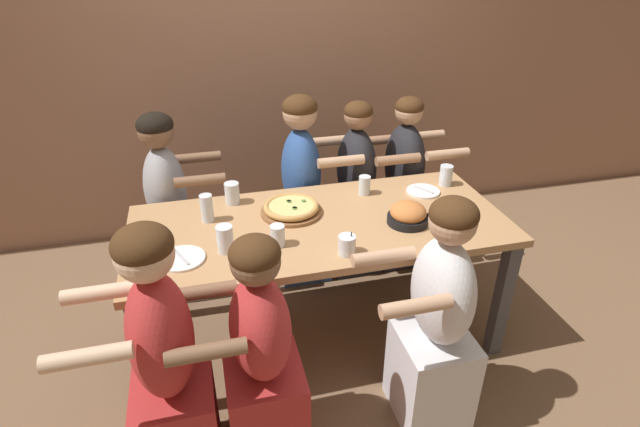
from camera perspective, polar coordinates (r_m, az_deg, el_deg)
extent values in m
plane|color=brown|center=(2.99, 0.00, -13.51)|extent=(18.00, 18.00, 0.00)
cube|color=#9E7056|center=(3.65, -6.06, 22.25)|extent=(10.00, 0.06, 3.20)
cube|color=tan|center=(2.55, 0.00, -1.38)|extent=(1.91, 0.85, 0.04)
cube|color=#4C4C51|center=(2.46, -19.25, -15.71)|extent=(0.07, 0.07, 0.71)
cube|color=#4C4C51|center=(2.82, 20.10, -9.20)|extent=(0.07, 0.07, 0.71)
cube|color=#4C4C51|center=(3.02, -18.60, -6.17)|extent=(0.07, 0.07, 0.71)
cube|color=#4C4C51|center=(3.33, 13.55, -1.92)|extent=(0.07, 0.07, 0.71)
cylinder|color=brown|center=(2.63, -3.30, 0.23)|extent=(0.32, 0.32, 0.02)
torus|color=tan|center=(2.61, -3.31, 0.78)|extent=(0.29, 0.29, 0.03)
cylinder|color=#E5C675|center=(2.62, -3.31, 0.67)|extent=(0.25, 0.25, 0.03)
cylinder|color=#4C7A3D|center=(2.65, -3.62, 1.44)|extent=(0.02, 0.02, 0.01)
cylinder|color=#4C7A3D|center=(2.64, -3.54, 1.39)|extent=(0.02, 0.02, 0.01)
cylinder|color=#4C7A3D|center=(2.57, -2.91, 0.61)|extent=(0.02, 0.02, 0.01)
cylinder|color=#4C7A3D|center=(2.64, -1.87, 1.45)|extent=(0.02, 0.02, 0.01)
cylinder|color=#4C7A3D|center=(2.58, -2.92, 0.67)|extent=(0.02, 0.02, 0.01)
cylinder|color=black|center=(2.56, 9.97, -0.66)|extent=(0.21, 0.21, 0.04)
cylinder|color=black|center=(2.62, 13.00, -0.06)|extent=(0.09, 0.02, 0.02)
ellipsoid|color=#C17038|center=(2.54, 10.05, 0.18)|extent=(0.18, 0.18, 0.10)
cylinder|color=white|center=(2.34, -15.53, -4.99)|extent=(0.21, 0.21, 0.01)
cube|color=#B7B7BC|center=(2.33, -15.56, -4.81)|extent=(0.07, 0.14, 0.01)
cylinder|color=white|center=(2.90, 11.70, 2.51)|extent=(0.19, 0.19, 0.01)
cube|color=#B7B7BC|center=(2.90, 11.72, 2.67)|extent=(0.08, 0.12, 0.01)
cylinder|color=silver|center=(2.28, 3.09, -3.61)|extent=(0.08, 0.08, 0.09)
cylinder|color=#1EA8DB|center=(2.28, 3.08, -3.88)|extent=(0.07, 0.07, 0.07)
cylinder|color=black|center=(2.27, 3.55, -3.30)|extent=(0.01, 0.01, 0.11)
cylinder|color=silver|center=(2.34, -4.87, -2.53)|extent=(0.07, 0.07, 0.10)
cylinder|color=silver|center=(2.35, -4.85, -2.99)|extent=(0.06, 0.06, 0.06)
cylinder|color=silver|center=(2.32, -10.80, -2.89)|extent=(0.08, 0.08, 0.13)
cylinder|color=silver|center=(2.33, -10.73, -3.50)|extent=(0.07, 0.07, 0.07)
cylinder|color=silver|center=(2.81, 5.11, 3.24)|extent=(0.07, 0.07, 0.11)
cylinder|color=black|center=(2.83, 5.08, 2.74)|extent=(0.06, 0.06, 0.05)
cylinder|color=silver|center=(3.00, 14.19, 4.24)|extent=(0.07, 0.07, 0.12)
cylinder|color=silver|center=(2.74, -10.01, 2.30)|extent=(0.08, 0.08, 0.12)
cylinder|color=black|center=(2.75, -9.97, 1.80)|extent=(0.07, 0.07, 0.06)
cylinder|color=silver|center=(2.58, -12.81, 0.60)|extent=(0.06, 0.06, 0.15)
cylinder|color=black|center=(2.60, -12.74, 0.02)|extent=(0.06, 0.06, 0.09)
cube|color=silver|center=(2.50, 12.49, -17.49)|extent=(0.32, 0.34, 0.47)
ellipsoid|color=silver|center=(2.18, 13.84, -8.67)|extent=(0.24, 0.36, 0.50)
sphere|color=tan|center=(2.00, 14.96, -0.90)|extent=(0.19, 0.19, 0.19)
ellipsoid|color=#422814|center=(1.98, 15.08, -0.06)|extent=(0.19, 0.19, 0.13)
cylinder|color=tan|center=(1.92, 10.92, -10.39)|extent=(0.28, 0.06, 0.06)
cylinder|color=tan|center=(2.17, 7.26, -4.91)|extent=(0.28, 0.06, 0.06)
cube|color=#B22D2D|center=(2.33, -6.15, -21.21)|extent=(0.32, 0.34, 0.47)
ellipsoid|color=#B22D2D|center=(2.00, -6.84, -12.80)|extent=(0.24, 0.36, 0.44)
sphere|color=brown|center=(1.81, -7.41, -5.42)|extent=(0.19, 0.19, 0.19)
ellipsoid|color=#422814|center=(1.79, -7.47, -4.56)|extent=(0.19, 0.19, 0.13)
cylinder|color=brown|center=(1.82, -12.86, -15.18)|extent=(0.28, 0.06, 0.06)
cylinder|color=brown|center=(2.08, -13.35, -8.72)|extent=(0.28, 0.06, 0.06)
cube|color=#2D5193|center=(3.35, -2.02, -3.20)|extent=(0.32, 0.34, 0.47)
ellipsoid|color=#2D5193|center=(3.11, -2.18, 4.81)|extent=(0.24, 0.36, 0.56)
sphere|color=tan|center=(2.98, -2.32, 11.42)|extent=(0.20, 0.20, 0.20)
ellipsoid|color=#422814|center=(2.97, -2.33, 12.08)|extent=(0.21, 0.21, 0.14)
cylinder|color=tan|center=(3.26, 0.70, 8.24)|extent=(0.28, 0.06, 0.06)
cylinder|color=tan|center=(2.96, 2.41, 5.97)|extent=(0.28, 0.06, 0.06)
cube|color=#B22D2D|center=(2.34, -15.79, -22.30)|extent=(0.32, 0.34, 0.47)
ellipsoid|color=#B22D2D|center=(1.98, -17.74, -13.14)|extent=(0.24, 0.36, 0.53)
sphere|color=beige|center=(1.77, -19.47, -4.36)|extent=(0.20, 0.20, 0.20)
ellipsoid|color=#422814|center=(1.75, -19.65, -3.39)|extent=(0.21, 0.21, 0.14)
cylinder|color=beige|center=(1.82, -25.04, -14.64)|extent=(0.28, 0.06, 0.06)
cylinder|color=beige|center=(2.08, -23.74, -8.28)|extent=(0.28, 0.06, 0.06)
cube|color=#232328|center=(3.54, 8.98, -1.69)|extent=(0.32, 0.34, 0.47)
ellipsoid|color=#232328|center=(3.32, 9.63, 5.72)|extent=(0.24, 0.36, 0.53)
sphere|color=tan|center=(3.20, 10.15, 11.44)|extent=(0.18, 0.18, 0.18)
ellipsoid|color=#422814|center=(3.19, 10.19, 11.96)|extent=(0.18, 0.18, 0.12)
cylinder|color=tan|center=(3.50, 11.82, 8.70)|extent=(0.28, 0.06, 0.06)
cylinder|color=tan|center=(3.22, 14.36, 6.59)|extent=(0.28, 0.06, 0.06)
cube|color=#232328|center=(3.43, 3.88, -2.40)|extent=(0.32, 0.34, 0.47)
ellipsoid|color=#232328|center=(3.20, 4.17, 5.19)|extent=(0.24, 0.36, 0.52)
sphere|color=#9E7051|center=(3.08, 4.40, 11.07)|extent=(0.17, 0.17, 0.17)
ellipsoid|color=#422814|center=(3.07, 4.42, 11.61)|extent=(0.18, 0.18, 0.12)
cylinder|color=#9E7051|center=(3.38, 6.69, 8.31)|extent=(0.28, 0.06, 0.06)
cylinder|color=#9E7051|center=(3.08, 8.89, 6.11)|extent=(0.28, 0.06, 0.06)
cube|color=#99999E|center=(3.31, -16.04, -4.93)|extent=(0.32, 0.34, 0.47)
ellipsoid|color=#99999E|center=(3.07, -17.27, 2.75)|extent=(0.24, 0.36, 0.52)
sphere|color=brown|center=(2.94, -18.28, 8.95)|extent=(0.20, 0.20, 0.20)
ellipsoid|color=black|center=(2.93, -18.38, 9.59)|extent=(0.20, 0.20, 0.14)
cylinder|color=brown|center=(3.18, -13.80, 6.23)|extent=(0.28, 0.06, 0.06)
cylinder|color=brown|center=(2.86, -13.54, 3.69)|extent=(0.28, 0.06, 0.06)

